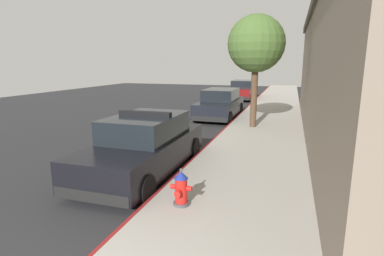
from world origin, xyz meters
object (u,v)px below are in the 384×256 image
Objects in this scene: police_cruiser at (145,146)px; fire_hydrant at (181,189)px; street_tree at (256,44)px; parked_car_silver_ahead at (220,104)px; parked_car_dark_far at (243,90)px.

police_cruiser reaches higher than fire_hydrant.
street_tree is at bearing 87.24° from fire_hydrant.
parked_car_silver_ahead is 6.37× the size of fire_hydrant.
parked_car_silver_ahead is (0.00, 9.13, -0.00)m from police_cruiser.
fire_hydrant is (1.92, -20.29, -0.22)m from parked_car_dark_far.
police_cruiser is 6.37× the size of fire_hydrant.
fire_hydrant is at bearing -92.76° from street_tree.
police_cruiser is 7.32m from street_tree.
parked_car_dark_far reaches higher than fire_hydrant.
police_cruiser reaches higher than parked_car_silver_ahead.
parked_car_silver_ahead is at bearing 98.95° from fire_hydrant.
parked_car_silver_ahead is at bearing 89.98° from police_cruiser.
street_tree is (2.14, 6.33, 2.98)m from police_cruiser.
parked_car_dark_far is at bearing 91.14° from parked_car_silver_ahead.
fire_hydrant is (1.74, -11.05, -0.22)m from parked_car_silver_ahead.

